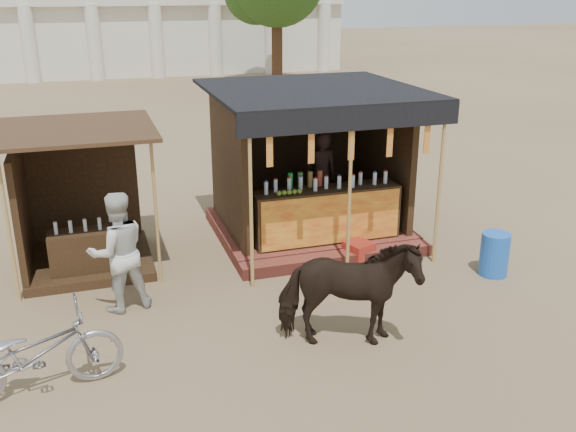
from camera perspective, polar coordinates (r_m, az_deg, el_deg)
The scene contains 9 objects.
ground at distance 9.00m, azimuth 3.16°, elevation -9.93°, with size 120.00×120.00×0.00m, color #846B4C.
main_stall at distance 11.82m, azimuth 2.09°, elevation 2.93°, with size 3.60×3.61×2.78m.
secondary_stall at distance 11.12m, azimuth -18.43°, elevation -0.17°, with size 2.40×2.40×2.38m.
cow at distance 8.28m, azimuth 5.35°, elevation -6.88°, with size 0.81×1.78×1.50m, color black.
motorbike at distance 7.99m, azimuth -21.61°, elevation -11.32°, with size 0.69×1.97×1.03m, color #9998A1.
bystander at distance 9.44m, azimuth -14.87°, elevation -3.11°, with size 0.86×0.67×1.78m, color beige.
blue_barrel at distance 10.93m, azimuth 17.87°, elevation -3.25°, with size 0.46×0.46×0.71m, color blue.
red_crate at distance 11.07m, azimuth 6.29°, elevation -3.13°, with size 0.41×0.43×0.33m, color maroon.
cooler at distance 11.79m, azimuth 7.90°, elevation -1.37°, with size 0.75×0.63×0.46m.
Camera 1 is at (-2.84, -7.28, 4.47)m, focal length 40.00 mm.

